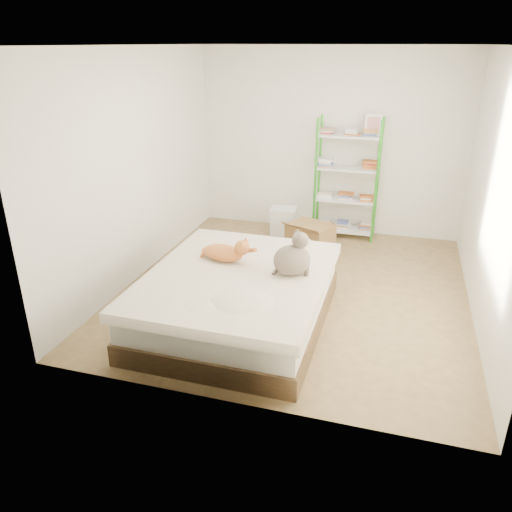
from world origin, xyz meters
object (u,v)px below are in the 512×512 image
at_px(grey_cat, 292,254).
at_px(white_bin, 283,222).
at_px(bed, 238,298).
at_px(shelf_unit, 347,181).
at_px(cardboard_box, 310,237).
at_px(orange_cat, 223,251).

bearing_deg(grey_cat, white_bin, -9.23).
xyz_separation_m(bed, grey_cat, (0.51, 0.12, 0.49)).
height_order(grey_cat, shelf_unit, shelf_unit).
relative_size(grey_cat, white_bin, 1.06).
bearing_deg(cardboard_box, orange_cat, -86.09).
xyz_separation_m(grey_cat, shelf_unit, (0.20, 2.67, 0.05)).
bearing_deg(cardboard_box, white_bin, 158.16).
height_order(orange_cat, grey_cat, grey_cat).
xyz_separation_m(shelf_unit, white_bin, (-0.86, -0.25, -0.61)).
relative_size(grey_cat, shelf_unit, 0.25).
relative_size(bed, shelf_unit, 1.24).
bearing_deg(cardboard_box, grey_cat, -63.09).
distance_m(bed, orange_cat, 0.52).
bearing_deg(white_bin, bed, -86.61).
xyz_separation_m(orange_cat, cardboard_box, (0.59, 1.81, -0.46)).
bearing_deg(bed, shelf_unit, 76.26).
bearing_deg(shelf_unit, grey_cat, -94.19).
height_order(orange_cat, cardboard_box, orange_cat).
xyz_separation_m(orange_cat, shelf_unit, (0.95, 2.53, 0.16)).
distance_m(grey_cat, shelf_unit, 2.68).
relative_size(cardboard_box, white_bin, 1.66).
height_order(cardboard_box, white_bin, cardboard_box).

